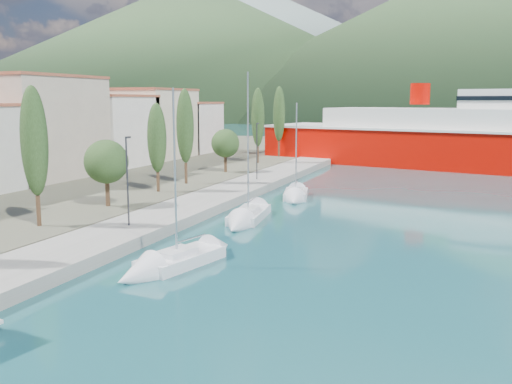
% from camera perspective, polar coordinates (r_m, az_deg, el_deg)
% --- Properties ---
extents(ground, '(1400.00, 1400.00, 0.00)m').
position_cam_1_polar(ground, '(140.30, 15.57, 5.04)').
color(ground, '#1B5459').
extents(quay, '(5.00, 88.00, 0.80)m').
position_cam_1_polar(quay, '(51.08, -4.69, -0.86)').
color(quay, gray).
rests_on(quay, ground).
extents(town_buildings, '(9.20, 69.20, 11.30)m').
position_cam_1_polar(town_buildings, '(71.96, -17.75, 5.78)').
color(town_buildings, beige).
rests_on(town_buildings, land_strip).
extents(tree_row, '(3.57, 63.92, 10.69)m').
position_cam_1_polar(tree_row, '(58.45, -7.53, 5.61)').
color(tree_row, '#47301E').
rests_on(tree_row, land_strip).
extents(lamp_posts, '(0.15, 47.20, 6.06)m').
position_cam_1_polar(lamp_posts, '(40.34, -11.93, 1.59)').
color(lamp_posts, '#2D2D33').
rests_on(lamp_posts, quay).
extents(sailboat_near, '(3.91, 7.83, 10.81)m').
position_cam_1_polar(sailboat_near, '(31.59, -9.71, -7.46)').
color(sailboat_near, silver).
rests_on(sailboat_near, ground).
extents(sailboat_mid, '(3.39, 8.74, 12.25)m').
position_cam_1_polar(sailboat_mid, '(43.02, -1.32, -2.87)').
color(sailboat_mid, silver).
rests_on(sailboat_mid, ground).
extents(sailboat_far, '(3.69, 7.04, 9.88)m').
position_cam_1_polar(sailboat_far, '(53.35, 3.91, -0.55)').
color(sailboat_far, silver).
rests_on(sailboat_far, ground).
extents(ferry, '(63.20, 26.55, 12.28)m').
position_cam_1_polar(ferry, '(83.58, 21.64, 4.72)').
color(ferry, '#C10800').
rests_on(ferry, ground).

